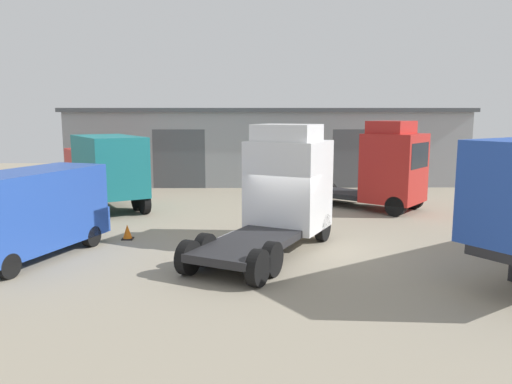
{
  "coord_description": "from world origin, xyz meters",
  "views": [
    {
      "loc": [
        -1.27,
        -16.55,
        4.54
      ],
      "look_at": [
        -0.98,
        2.18,
        1.6
      ],
      "focal_mm": 35.0,
      "sensor_mm": 36.0,
      "label": 1
    }
  ],
  "objects_px": {
    "tractor_unit_white": "(283,189)",
    "tractor_unit_red": "(384,169)",
    "delivery_van_blue": "(33,211)",
    "traffic_cone": "(127,232)",
    "gravel_pile": "(495,205)",
    "box_truck_red": "(105,167)"
  },
  "relations": [
    {
      "from": "box_truck_red",
      "to": "tractor_unit_red",
      "type": "bearing_deg",
      "value": -124.49
    },
    {
      "from": "tractor_unit_white",
      "to": "tractor_unit_red",
      "type": "xyz_separation_m",
      "value": [
        5.24,
        6.28,
        0.01
      ]
    },
    {
      "from": "gravel_pile",
      "to": "box_truck_red",
      "type": "bearing_deg",
      "value": 170.49
    },
    {
      "from": "traffic_cone",
      "to": "box_truck_red",
      "type": "bearing_deg",
      "value": 111.82
    },
    {
      "from": "tractor_unit_white",
      "to": "traffic_cone",
      "type": "distance_m",
      "value": 5.93
    },
    {
      "from": "tractor_unit_white",
      "to": "tractor_unit_red",
      "type": "distance_m",
      "value": 8.18
    },
    {
      "from": "tractor_unit_white",
      "to": "traffic_cone",
      "type": "relative_size",
      "value": 12.54
    },
    {
      "from": "traffic_cone",
      "to": "delivery_van_blue",
      "type": "bearing_deg",
      "value": -136.93
    },
    {
      "from": "tractor_unit_red",
      "to": "box_truck_red",
      "type": "distance_m",
      "value": 13.47
    },
    {
      "from": "delivery_van_blue",
      "to": "box_truck_red",
      "type": "bearing_deg",
      "value": 21.64
    },
    {
      "from": "tractor_unit_white",
      "to": "tractor_unit_red",
      "type": "relative_size",
      "value": 1.03
    },
    {
      "from": "delivery_van_blue",
      "to": "traffic_cone",
      "type": "relative_size",
      "value": 10.33
    },
    {
      "from": "delivery_van_blue",
      "to": "traffic_cone",
      "type": "distance_m",
      "value": 3.51
    },
    {
      "from": "box_truck_red",
      "to": "traffic_cone",
      "type": "relative_size",
      "value": 12.82
    },
    {
      "from": "tractor_unit_red",
      "to": "delivery_van_blue",
      "type": "bearing_deg",
      "value": -110.83
    },
    {
      "from": "tractor_unit_white",
      "to": "gravel_pile",
      "type": "height_order",
      "value": "tractor_unit_white"
    },
    {
      "from": "gravel_pile",
      "to": "traffic_cone",
      "type": "relative_size",
      "value": 6.07
    },
    {
      "from": "traffic_cone",
      "to": "gravel_pile",
      "type": "bearing_deg",
      "value": 12.71
    },
    {
      "from": "gravel_pile",
      "to": "traffic_cone",
      "type": "bearing_deg",
      "value": -167.29
    },
    {
      "from": "tractor_unit_white",
      "to": "gravel_pile",
      "type": "xyz_separation_m",
      "value": [
        9.63,
        4.23,
        -1.38
      ]
    },
    {
      "from": "tractor_unit_white",
      "to": "delivery_van_blue",
      "type": "relative_size",
      "value": 1.21
    },
    {
      "from": "tractor_unit_white",
      "to": "box_truck_red",
      "type": "height_order",
      "value": "tractor_unit_white"
    }
  ]
}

